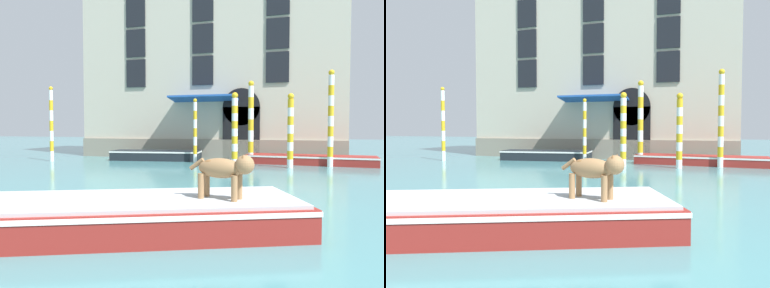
% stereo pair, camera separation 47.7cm
% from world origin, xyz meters
% --- Properties ---
extents(palazzo_left, '(15.62, 7.40, 12.89)m').
position_xyz_m(palazzo_left, '(1.29, 23.35, 6.43)').
color(palazzo_left, '#BCB29E').
rests_on(palazzo_left, ground_plane).
extents(boat_foreground, '(6.47, 4.41, 0.60)m').
position_xyz_m(boat_foreground, '(3.93, 5.41, 0.32)').
color(boat_foreground, maroon).
rests_on(boat_foreground, ground_plane).
extents(dog_on_deck, '(1.18, 0.49, 0.79)m').
position_xyz_m(dog_on_deck, '(5.57, 5.81, 1.11)').
color(dog_on_deck, '#997047').
rests_on(dog_on_deck, boat_foreground).
extents(boat_moored_near_palazzo, '(5.06, 2.22, 0.53)m').
position_xyz_m(boat_moored_near_palazzo, '(-0.97, 18.81, 0.28)').
color(boat_moored_near_palazzo, black).
rests_on(boat_moored_near_palazzo, ground_plane).
extents(boat_moored_far, '(6.25, 2.04, 0.45)m').
position_xyz_m(boat_moored_far, '(7.13, 18.78, 0.24)').
color(boat_moored_far, maroon).
rests_on(boat_moored_far, ground_plane).
extents(mooring_pole_0, '(0.20, 0.20, 3.29)m').
position_xyz_m(mooring_pole_0, '(1.51, 17.99, 1.66)').
color(mooring_pole_0, white).
rests_on(mooring_pole_0, ground_plane).
extents(mooring_pole_1, '(0.21, 0.21, 3.99)m').
position_xyz_m(mooring_pole_1, '(-6.07, 16.55, 2.01)').
color(mooring_pole_1, white).
rests_on(mooring_pole_1, ground_plane).
extents(mooring_pole_2, '(0.28, 0.28, 3.34)m').
position_xyz_m(mooring_pole_2, '(6.28, 16.83, 1.69)').
color(mooring_pole_2, white).
rests_on(mooring_pole_2, ground_plane).
extents(mooring_pole_3, '(0.28, 0.28, 4.14)m').
position_xyz_m(mooring_pole_3, '(4.31, 18.37, 2.09)').
color(mooring_pole_3, white).
rests_on(mooring_pole_3, ground_plane).
extents(mooring_pole_4, '(0.26, 0.26, 4.45)m').
position_xyz_m(mooring_pole_4, '(8.03, 17.83, 2.24)').
color(mooring_pole_4, white).
rests_on(mooring_pole_4, ground_plane).
extents(mooring_pole_5, '(0.29, 0.29, 3.43)m').
position_xyz_m(mooring_pole_5, '(3.78, 16.75, 1.74)').
color(mooring_pole_5, white).
rests_on(mooring_pole_5, ground_plane).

